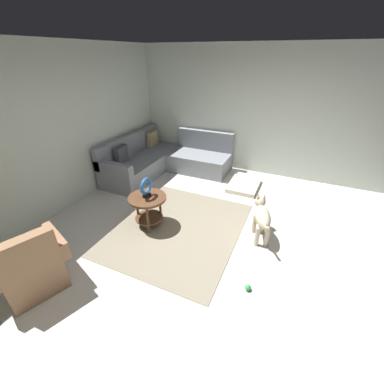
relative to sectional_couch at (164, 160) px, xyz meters
name	(u,v)px	position (x,y,z in m)	size (l,w,h in m)	color
ground_plane	(216,248)	(-1.99, -2.02, -0.34)	(6.00, 6.00, 0.10)	silver
wall_back	(51,133)	(-1.99, 0.92, 1.06)	(6.00, 0.12, 2.70)	silver
wall_right	(264,114)	(0.95, -2.02, 1.06)	(0.12, 6.00, 2.70)	silver
area_rug	(179,228)	(-1.84, -1.32, -0.28)	(2.30, 1.90, 0.01)	gray
sectional_couch	(164,160)	(0.00, 0.00, 0.00)	(2.20, 2.25, 0.88)	gray
armchair	(31,269)	(-3.58, -0.29, 0.03)	(0.96, 0.84, 0.88)	#936B4C
side_table	(148,204)	(-1.95, -0.84, 0.13)	(0.60, 0.60, 0.54)	brown
torus_sculpture	(146,187)	(-1.95, -0.84, 0.42)	(0.28, 0.08, 0.33)	black
dog_bed_mat	(244,185)	(-0.01, -1.94, -0.24)	(0.80, 0.60, 0.09)	beige
dog	(262,216)	(-1.51, -2.55, 0.09)	(0.82, 0.38, 0.63)	beige
dog_toy_ball	(248,288)	(-2.57, -2.62, -0.25)	(0.08, 0.08, 0.08)	green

